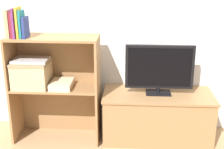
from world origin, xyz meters
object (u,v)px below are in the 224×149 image
book_mustard (19,22)px  book_teal (22,24)px  book_tan (9,24)px  book_maroon (13,25)px  tv (159,68)px  magazine_stack (62,84)px  book_navy (25,27)px  book_plum (16,23)px  laptop (31,60)px  tv_stand (157,116)px  storage_basket_left (32,72)px

book_mustard → book_teal: book_mustard is taller
book_tan → book_maroon: (0.04, 0.00, -0.01)m
tv → magazine_stack: tv is taller
book_navy → book_plum: bearing=180.0°
tv → laptop: 1.12m
book_navy → book_maroon: bearing=180.0°
book_tan → book_mustard: bearing=0.0°
book_plum → book_mustard: bearing=0.0°
book_maroon → laptop: (0.11, 0.05, -0.31)m
book_mustard → magazine_stack: size_ratio=1.00×
book_plum → book_teal: bearing=0.0°
tv_stand → magazine_stack: 0.92m
tv_stand → book_maroon: size_ratio=4.68×
book_tan → book_maroon: bearing=0.0°
book_tan → book_navy: size_ratio=1.34×
book_tan → storage_basket_left: bearing=17.9°
book_mustard → book_plum: bearing=-180.0°
book_tan → book_mustard: size_ratio=0.92×
book_teal → laptop: book_teal is taller
laptop → tv: bearing=3.5°
tv → book_teal: book_teal is taller
book_navy → laptop: bearing=81.9°
book_maroon → tv: bearing=5.3°
book_navy → laptop: 0.30m
book_tan → book_teal: bearing=0.0°
tv → book_teal: bearing=-174.3°
storage_basket_left → book_tan: bearing=-162.1°
book_teal → book_navy: book_teal is taller
tv → book_mustard: bearing=-174.4°
book_maroon → magazine_stack: book_maroon is taller
book_mustard → laptop: bearing=38.0°
book_teal → storage_basket_left: book_teal is taller
tv_stand → laptop: bearing=-176.4°
tv_stand → storage_basket_left: storage_basket_left is taller
tv_stand → book_plum: size_ratio=4.03×
tv → storage_basket_left: tv is taller
tv_stand → book_maroon: book_maroon is taller
book_tan → book_maroon: 0.04m
book_plum → book_navy: size_ratio=1.42×
tv → magazine_stack: (-0.85, -0.08, -0.14)m
book_plum → storage_basket_left: 0.45m
book_mustard → book_navy: bearing=-0.0°
book_mustard → storage_basket_left: size_ratio=0.81×
magazine_stack → tv_stand: bearing=5.6°
tv_stand → book_maroon: 1.50m
tv_stand → book_teal: size_ratio=4.38×
tv_stand → tv: (0.00, -0.00, 0.46)m
book_plum → magazine_stack: (0.35, 0.03, -0.54)m
book_plum → magazine_stack: book_plum is taller
storage_basket_left → laptop: bearing=0.0°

